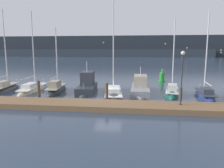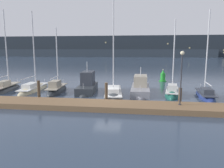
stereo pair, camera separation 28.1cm
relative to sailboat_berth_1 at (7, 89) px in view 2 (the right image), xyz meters
The scene contains 16 objects.
ground_plane 13.40m from the sailboat_berth_1, 16.24° to the right, with size 400.00×400.00×0.00m, color #2D3D51.
dock 14.29m from the sailboat_berth_1, 25.78° to the right, with size 32.98×2.80×0.45m, color brown.
mooring_pile_1 7.87m from the sailboat_berth_1, 35.65° to the right, with size 0.28×0.28×1.98m, color #4C3D2D.
mooring_pile_2 13.67m from the sailboat_berth_1, 19.53° to the right, with size 0.28×0.28×1.91m, color #4C3D2D.
mooring_pile_3 19.91m from the sailboat_berth_1, 13.26° to the right, with size 0.28×0.28×1.61m, color #4C3D2D.
sailboat_berth_1 is the anchor object (origin of this frame).
sailboat_berth_2 3.21m from the sailboat_berth_1, ahead, with size 2.14×7.45×10.01m.
sailboat_berth_3 6.35m from the sailboat_berth_1, ahead, with size 2.09×5.89×8.17m.
motorboat_berth_4 9.82m from the sailboat_berth_1, ahead, with size 2.49×6.04×4.12m.
sailboat_berth_5 13.10m from the sailboat_berth_1, ahead, with size 3.06×8.50×12.05m.
motorboat_berth_6 15.90m from the sailboat_berth_1, ahead, with size 2.11×6.98×3.63m.
sailboat_berth_7 19.30m from the sailboat_berth_1, ahead, with size 2.24×5.45×8.85m.
sailboat_berth_8 22.63m from the sailboat_berth_1, ahead, with size 1.97×5.97×9.48m.
channel_buoy 21.76m from the sailboat_berth_1, 28.02° to the left, with size 1.09×1.09×1.90m.
dock_lamppost 20.30m from the sailboat_berth_1, 17.43° to the right, with size 0.32×0.32×4.32m.
hillside_backdrop 127.89m from the sailboat_berth_1, 85.51° to the left, with size 240.00×23.00×13.70m.
Camera 2 is at (3.21, -20.00, 4.90)m, focal length 35.00 mm.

